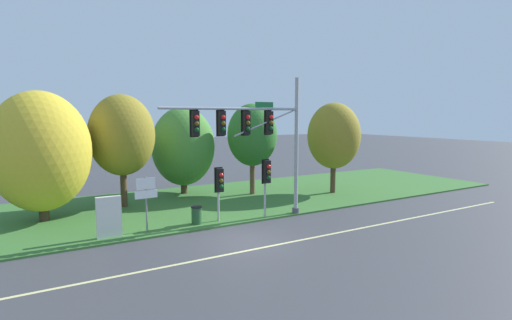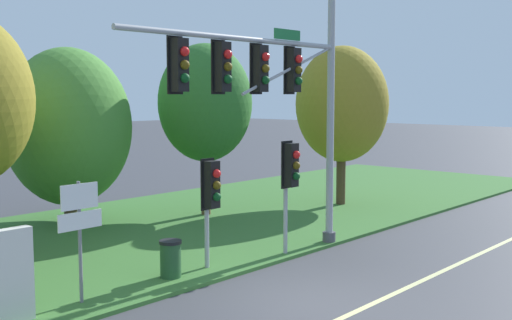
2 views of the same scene
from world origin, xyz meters
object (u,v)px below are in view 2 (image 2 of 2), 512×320
object	(u,v)px
tree_behind_signpost	(68,127)
trash_bin	(171,259)
pedestrian_signal_near_kerb	(211,190)
info_kiosk	(5,278)
pedestrian_signal_further_along	(290,172)
tree_tall_centre	(342,104)
traffic_signal_mast	(275,87)
tree_mid_verge	(205,103)
route_sign_post	(80,221)

from	to	relation	value
tree_behind_signpost	trash_bin	distance (m)	8.88
pedestrian_signal_near_kerb	info_kiosk	size ratio (longest dim) A/B	1.51
pedestrian_signal_further_along	tree_tall_centre	size ratio (longest dim) A/B	0.50
pedestrian_signal_near_kerb	traffic_signal_mast	bearing A→B (deg)	-15.63
pedestrian_signal_further_along	info_kiosk	world-z (taller)	pedestrian_signal_further_along
tree_behind_signpost	pedestrian_signal_further_along	bearing A→B (deg)	-80.69
traffic_signal_mast	trash_bin	distance (m)	5.34
traffic_signal_mast	pedestrian_signal_near_kerb	distance (m)	3.33
pedestrian_signal_further_along	tree_mid_verge	bearing A→B (deg)	66.60
tree_mid_verge	info_kiosk	distance (m)	12.48
tree_mid_verge	trash_bin	bearing A→B (deg)	-140.14
route_sign_post	tree_tall_centre	world-z (taller)	tree_tall_centre
tree_mid_verge	tree_tall_centre	world-z (taller)	tree_tall_centre
pedestrian_signal_further_along	route_sign_post	bearing A→B (deg)	173.24
traffic_signal_mast	tree_mid_verge	size ratio (longest dim) A/B	1.26
pedestrian_signal_further_along	tree_tall_centre	world-z (taller)	tree_tall_centre
pedestrian_signal_further_along	trash_bin	distance (m)	4.28
route_sign_post	tree_mid_verge	world-z (taller)	tree_mid_verge
pedestrian_signal_near_kerb	pedestrian_signal_further_along	world-z (taller)	pedestrian_signal_further_along
tree_behind_signpost	tree_mid_verge	distance (m)	4.98
pedestrian_signal_near_kerb	route_sign_post	xyz separation A→B (m)	(-3.80, 0.16, -0.25)
info_kiosk	trash_bin	world-z (taller)	info_kiosk
route_sign_post	info_kiosk	xyz separation A→B (m)	(-1.75, -0.05, -0.86)
traffic_signal_mast	pedestrian_signal_further_along	size ratio (longest dim) A/B	2.51
pedestrian_signal_near_kerb	tree_behind_signpost	distance (m)	8.43
tree_mid_verge	info_kiosk	bearing A→B (deg)	-153.10
tree_mid_verge	pedestrian_signal_further_along	bearing A→B (deg)	-113.40
pedestrian_signal_near_kerb	tree_behind_signpost	world-z (taller)	tree_behind_signpost
tree_tall_centre	tree_mid_verge	bearing A→B (deg)	154.29
tree_tall_centre	trash_bin	bearing A→B (deg)	-166.41
pedestrian_signal_further_along	tree_mid_verge	distance (m)	6.95
route_sign_post	tree_behind_signpost	size ratio (longest dim) A/B	0.43
tree_mid_verge	route_sign_post	bearing A→B (deg)	-149.04
tree_tall_centre	trash_bin	xyz separation A→B (m)	(-11.70, -2.83, -3.63)
tree_behind_signpost	route_sign_post	bearing A→B (deg)	-121.13
trash_bin	pedestrian_signal_further_along	bearing A→B (deg)	-11.70
tree_behind_signpost	tree_tall_centre	bearing A→B (deg)	-29.16
pedestrian_signal_near_kerb	tree_behind_signpost	bearing A→B (deg)	82.52
pedestrian_signal_further_along	route_sign_post	size ratio (longest dim) A/B	1.21
tree_mid_verge	tree_tall_centre	bearing A→B (deg)	-25.71
tree_mid_verge	tree_tall_centre	distance (m)	5.85
pedestrian_signal_near_kerb	info_kiosk	distance (m)	5.66
traffic_signal_mast	pedestrian_signal_near_kerb	bearing A→B (deg)	164.37
traffic_signal_mast	tree_tall_centre	distance (m)	9.27
trash_bin	tree_tall_centre	bearing A→B (deg)	13.59
traffic_signal_mast	info_kiosk	distance (m)	8.40
pedestrian_signal_near_kerb	route_sign_post	distance (m)	3.82
info_kiosk	trash_bin	size ratio (longest dim) A/B	2.04
traffic_signal_mast	tree_mid_verge	xyz separation A→B (m)	(3.26, 6.10, -0.52)
pedestrian_signal_further_along	tree_tall_centre	xyz separation A→B (m)	(7.93, 3.61, 1.76)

